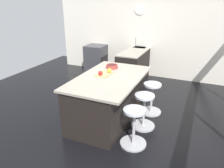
# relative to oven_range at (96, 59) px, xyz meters

# --- Properties ---
(ground_plane) EXTENTS (7.73, 7.73, 0.00)m
(ground_plane) POSITION_rel_oven_range_xyz_m (2.61, 1.63, -0.43)
(ground_plane) COLOR black
(interior_partition_left) EXTENTS (0.15, 5.94, 2.80)m
(interior_partition_left) POSITION_rel_oven_range_xyz_m (-0.35, 1.63, 0.97)
(interior_partition_left) COLOR silver
(interior_partition_left) RESTS_ON ground_plane
(sink_cabinet) EXTENTS (2.09, 0.60, 1.17)m
(sink_cabinet) POSITION_rel_oven_range_xyz_m (-0.00, 1.39, 0.02)
(sink_cabinet) COLOR black
(sink_cabinet) RESTS_ON ground_plane
(oven_range) EXTENTS (0.60, 0.61, 0.86)m
(oven_range) POSITION_rel_oven_range_xyz_m (0.00, 0.00, 0.00)
(oven_range) COLOR #38383D
(oven_range) RESTS_ON ground_plane
(kitchen_island) EXTENTS (1.87, 1.12, 0.90)m
(kitchen_island) POSITION_rel_oven_range_xyz_m (2.57, 1.59, 0.02)
(kitchen_island) COLOR black
(kitchen_island) RESTS_ON ground_plane
(stool_by_window) EXTENTS (0.44, 0.44, 0.65)m
(stool_by_window) POSITION_rel_oven_range_xyz_m (1.98, 2.33, -0.12)
(stool_by_window) COLOR #B7B7BC
(stool_by_window) RESTS_ON ground_plane
(stool_middle) EXTENTS (0.44, 0.44, 0.65)m
(stool_middle) POSITION_rel_oven_range_xyz_m (2.57, 2.33, -0.12)
(stool_middle) COLOR #B7B7BC
(stool_middle) RESTS_ON ground_plane
(stool_near_camera) EXTENTS (0.44, 0.44, 0.65)m
(stool_near_camera) POSITION_rel_oven_range_xyz_m (3.16, 2.33, -0.12)
(stool_near_camera) COLOR #B7B7BC
(stool_near_camera) RESTS_ON ground_plane
(cutting_board) EXTENTS (0.36, 0.24, 0.02)m
(cutting_board) POSITION_rel_oven_range_xyz_m (2.49, 1.49, 0.48)
(cutting_board) COLOR tan
(cutting_board) RESTS_ON kitchen_island
(apple_yellow) EXTENTS (0.09, 0.09, 0.09)m
(apple_yellow) POSITION_rel_oven_range_xyz_m (2.38, 1.55, 0.53)
(apple_yellow) COLOR gold
(apple_yellow) RESTS_ON cutting_board
(apple_red) EXTENTS (0.08, 0.08, 0.08)m
(apple_red) POSITION_rel_oven_range_xyz_m (2.60, 1.46, 0.53)
(apple_red) COLOR red
(apple_red) RESTS_ON cutting_board
(fruit_bowl) EXTENTS (0.24, 0.24, 0.07)m
(fruit_bowl) POSITION_rel_oven_range_xyz_m (2.05, 1.46, 0.51)
(fruit_bowl) COLOR #993833
(fruit_bowl) RESTS_ON kitchen_island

